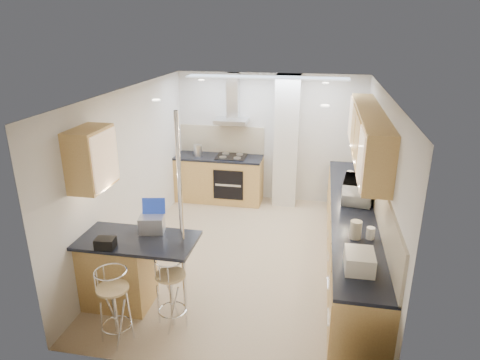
% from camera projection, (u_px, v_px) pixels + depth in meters
% --- Properties ---
extents(ground, '(4.80, 4.80, 0.00)m').
position_uv_depth(ground, '(248.00, 256.00, 6.56)').
color(ground, tan).
rests_on(ground, ground).
extents(room_shell, '(3.64, 4.84, 2.51)m').
position_uv_depth(room_shell, '(275.00, 154.00, 6.32)').
color(room_shell, silver).
rests_on(room_shell, ground).
extents(right_counter, '(0.63, 4.40, 0.92)m').
position_uv_depth(right_counter, '(351.00, 238.00, 6.13)').
color(right_counter, '#B78849').
rests_on(right_counter, ground).
extents(back_counter, '(1.70, 0.63, 0.92)m').
position_uv_depth(back_counter, '(219.00, 178.00, 8.50)').
color(back_counter, '#B78849').
rests_on(back_counter, ground).
extents(peninsula, '(1.47, 0.72, 0.94)m').
position_uv_depth(peninsula, '(138.00, 272.00, 5.26)').
color(peninsula, '#B78849').
rests_on(peninsula, ground).
extents(microwave, '(0.48, 0.65, 0.34)m').
position_uv_depth(microwave, '(358.00, 190.00, 6.18)').
color(microwave, white).
rests_on(microwave, right_counter).
extents(laptop, '(0.34, 0.28, 0.20)m').
position_uv_depth(laptop, '(152.00, 224.00, 5.23)').
color(laptop, '#ACAEB4').
rests_on(laptop, peninsula).
extents(bag, '(0.23, 0.18, 0.12)m').
position_uv_depth(bag, '(105.00, 243.00, 4.87)').
color(bag, black).
rests_on(bag, peninsula).
extents(bar_stool_near, '(0.37, 0.37, 0.90)m').
position_uv_depth(bar_stool_near, '(115.00, 306.00, 4.66)').
color(bar_stool_near, tan).
rests_on(bar_stool_near, ground).
extents(bar_stool_end, '(0.48, 0.48, 0.90)m').
position_uv_depth(bar_stool_end, '(171.00, 292.00, 4.91)').
color(bar_stool_end, tan).
rests_on(bar_stool_end, ground).
extents(jar_a, '(0.12, 0.12, 0.19)m').
position_uv_depth(jar_a, '(362.00, 178.00, 6.87)').
color(jar_a, beige).
rests_on(jar_a, right_counter).
extents(jar_b, '(0.14, 0.14, 0.14)m').
position_uv_depth(jar_b, '(350.00, 175.00, 7.09)').
color(jar_b, beige).
rests_on(jar_b, right_counter).
extents(jar_c, '(0.18, 0.18, 0.22)m').
position_uv_depth(jar_c, '(356.00, 230.00, 5.12)').
color(jar_c, beige).
rests_on(jar_c, right_counter).
extents(jar_d, '(0.12, 0.12, 0.14)m').
position_uv_depth(jar_d, '(370.00, 233.00, 5.12)').
color(jar_d, white).
rests_on(jar_d, right_counter).
extents(bread_bin, '(0.30, 0.38, 0.20)m').
position_uv_depth(bread_bin, '(359.00, 261.00, 4.46)').
color(bread_bin, beige).
rests_on(bread_bin, right_counter).
extents(kettle, '(0.16, 0.16, 0.23)m').
position_uv_depth(kettle, '(198.00, 150.00, 8.32)').
color(kettle, silver).
rests_on(kettle, back_counter).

